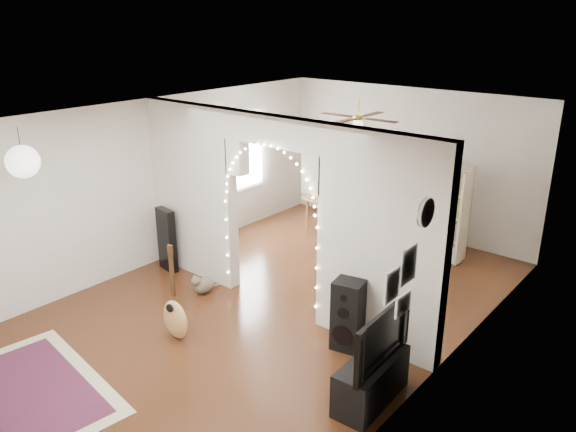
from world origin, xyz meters
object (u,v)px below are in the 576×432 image
Objects in this scene: media_console at (371,380)px; dining_table at (340,204)px; floor_speaker at (348,315)px; acoustic_guitar at (174,305)px; dining_chair_right at (384,260)px; dining_chair_left at (359,261)px; bookcase at (421,208)px.

dining_table is (-2.89, 3.59, 0.43)m from media_console.
floor_speaker reaches higher than media_console.
acoustic_guitar reaches higher than dining_chair_right.
floor_speaker is 3.60m from dining_table.
acoustic_guitar is at bearing -89.76° from dining_chair_right.
dining_chair_right is at bearing 62.37° from acoustic_guitar.
dining_table is 2.24× the size of dining_chair_right.
media_console is at bearing -68.49° from dining_chair_left.
bookcase is at bearing 25.16° from dining_table.
bookcase is 1.22× the size of dining_table.
dining_chair_right is (1.44, -0.83, -0.41)m from dining_table.
floor_speaker is 0.57× the size of bookcase.
floor_speaker is at bearing -43.80° from dining_table.
dining_table is (-2.13, 2.90, 0.23)m from floor_speaker.
floor_speaker is 2.11m from dining_chair_left.
media_console is 0.76× the size of dining_table.
floor_speaker is 1.54× the size of dining_chair_right.
media_console is (2.57, 0.52, -0.23)m from acoustic_guitar.
dining_chair_right is at bearing 96.96° from floor_speaker.
media_console is (0.77, -0.69, -0.20)m from floor_speaker.
acoustic_guitar is 3.15m from dining_chair_left.
bookcase reaches higher than acoustic_guitar.
dining_chair_left is 0.89× the size of dining_chair_right.
media_console is 1.91× the size of dining_chair_left.
floor_speaker is 3.38m from bookcase.
dining_chair_left is at bearing -33.74° from dining_table.
dining_chair_right is at bearing 115.42° from media_console.
dining_chair_right is (0.32, 0.24, 0.03)m from dining_chair_left.
acoustic_guitar is 1.09× the size of media_console.
dining_table is at bearing 126.48° from media_console.
bookcase reaches higher than dining_table.
dining_chair_right is at bearing -19.98° from dining_table.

